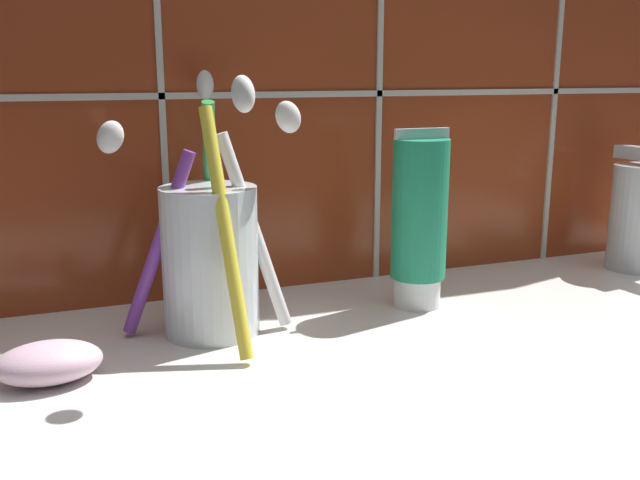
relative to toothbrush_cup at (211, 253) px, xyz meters
The scene contains 5 objects.
sink_counter 18.53cm from the toothbrush_cup, 29.42° to the right, with size 73.64×34.93×2.00cm, color silver.
tile_wall_backsplash 24.01cm from the toothbrush_cup, 31.64° to the left, with size 83.64×1.72×48.24cm.
toothbrush_cup is the anchor object (origin of this frame).
toothpaste_tube 16.49cm from the toothbrush_cup, ahead, with size 4.54×4.32×14.00cm.
soap_bar 12.93cm from the toothbrush_cup, 156.31° to the right, with size 6.28×4.24×2.46cm, color #DBB2C6.
Camera 1 is at (-25.15, -39.26, 20.20)cm, focal length 40.00 mm.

